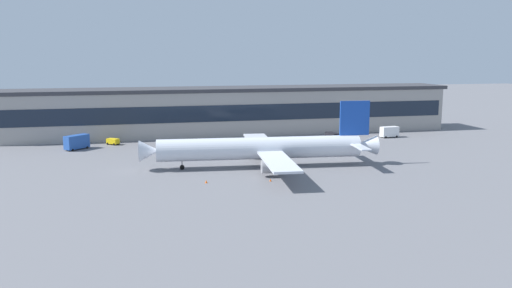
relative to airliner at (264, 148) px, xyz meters
name	(u,v)px	position (x,y,z in m)	size (l,w,h in m)	color
ground_plane	(279,171)	(2.53, -4.65, -4.66)	(600.00, 600.00, 0.00)	slate
terminal_building	(232,111)	(2.53, 54.21, 3.29)	(152.23, 17.45, 15.86)	#9E9993
airliner	(264,148)	(0.00, 0.00, 0.00)	(58.00, 49.78, 15.79)	silver
catering_truck	(76,142)	(-46.56, 34.72, -2.37)	(7.00, 6.86, 4.15)	#2651A5
baggage_tug	(113,141)	(-36.76, 40.75, -3.57)	(4.06, 3.82, 1.85)	yellow
stair_truck	(389,131)	(50.90, 34.38, -2.68)	(6.27, 3.17, 3.55)	white
crew_van	(332,136)	(30.40, 32.69, -3.20)	(3.15, 5.52, 2.55)	black
traffic_cone_0	(271,180)	(-2.00, -14.34, -4.38)	(0.45, 0.45, 0.56)	#F2590C
traffic_cone_1	(206,182)	(-15.69, -12.71, -4.33)	(0.52, 0.52, 0.65)	#F2590C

